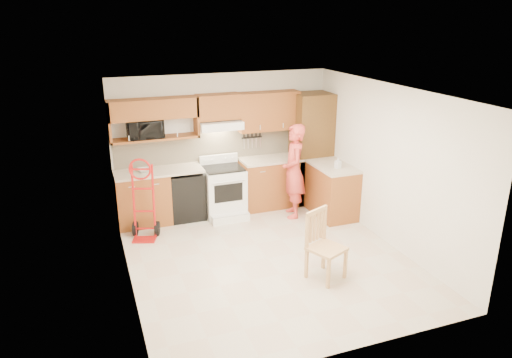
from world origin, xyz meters
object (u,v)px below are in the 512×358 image
range (225,188)px  person (294,171)px  microwave (145,129)px  hand_truck (143,203)px  dining_chair (327,246)px

range → person: person is taller
microwave → person: 2.67m
microwave → person: size_ratio=0.34×
hand_truck → dining_chair: bearing=-25.8°
microwave → person: bearing=-20.6°
person → range: bearing=-96.3°
dining_chair → hand_truck: bearing=111.6°
hand_truck → dining_chair: size_ratio=1.25×
range → person: bearing=-21.0°
microwave → hand_truck: size_ratio=0.47×
range → person: 1.28m
hand_truck → dining_chair: 3.05m
range → microwave: bearing=167.2°
range → hand_truck: 1.57m
microwave → range: 1.73m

